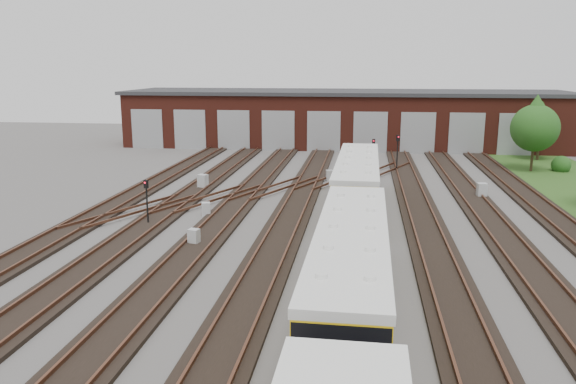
# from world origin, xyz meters

# --- Properties ---
(ground) EXTENTS (120.00, 120.00, 0.00)m
(ground) POSITION_xyz_m (0.00, 0.00, 0.00)
(ground) COLOR #4D4A47
(ground) RESTS_ON ground
(track_network) EXTENTS (30.40, 70.00, 0.33)m
(track_network) POSITION_xyz_m (-0.17, 0.59, 0.11)
(track_network) COLOR black
(track_network) RESTS_ON ground
(maintenance_shed) EXTENTS (51.00, 12.50, 6.35)m
(maintenance_shed) POSITION_xyz_m (-0.01, 39.97, 3.20)
(maintenance_shed) COLOR #531E14
(maintenance_shed) RESTS_ON ground
(metro_train) EXTENTS (2.78, 46.60, 3.01)m
(metro_train) POSITION_xyz_m (2.00, -6.80, 1.87)
(metro_train) COLOR black
(metro_train) RESTS_ON ground
(signal_mast_0) EXTENTS (0.27, 0.26, 2.72)m
(signal_mast_0) POSITION_xyz_m (-10.10, 3.62, 1.76)
(signal_mast_0) COLOR black
(signal_mast_0) RESTS_ON ground
(signal_mast_1) EXTENTS (0.23, 0.21, 2.48)m
(signal_mast_1) POSITION_xyz_m (1.82, 2.08, 1.60)
(signal_mast_1) COLOR black
(signal_mast_1) RESTS_ON ground
(signal_mast_2) EXTENTS (0.31, 0.30, 3.26)m
(signal_mast_2) POSITION_xyz_m (5.30, 22.98, 2.10)
(signal_mast_2) COLOR black
(signal_mast_2) RESTS_ON ground
(signal_mast_3) EXTENTS (0.26, 0.24, 3.18)m
(signal_mast_3) POSITION_xyz_m (3.17, 20.56, 2.04)
(signal_mast_3) COLOR black
(signal_mast_3) RESTS_ON ground
(relay_cabinet_0) EXTENTS (0.64, 0.58, 0.87)m
(relay_cabinet_0) POSITION_xyz_m (-7.29, 6.11, 0.44)
(relay_cabinet_0) COLOR #ACB0B2
(relay_cabinet_0) RESTS_ON ground
(relay_cabinet_1) EXTENTS (0.82, 0.74, 1.14)m
(relay_cabinet_1) POSITION_xyz_m (-9.68, 13.67, 0.57)
(relay_cabinet_1) COLOR #ACB0B2
(relay_cabinet_1) RESTS_ON ground
(relay_cabinet_2) EXTENTS (0.63, 0.56, 0.89)m
(relay_cabinet_2) POSITION_xyz_m (-6.28, 0.28, 0.45)
(relay_cabinet_2) COLOR #ACB0B2
(relay_cabinet_2) RESTS_ON ground
(relay_cabinet_3) EXTENTS (0.64, 0.57, 0.90)m
(relay_cabinet_3) POSITION_xyz_m (-0.34, 18.08, 0.45)
(relay_cabinet_3) COLOR #ACB0B2
(relay_cabinet_3) RESTS_ON ground
(relay_cabinet_4) EXTENTS (0.72, 0.62, 1.09)m
(relay_cabinet_4) POSITION_xyz_m (10.73, 13.45, 0.54)
(relay_cabinet_4) COLOR #ACB0B2
(relay_cabinet_4) RESTS_ON ground
(tree_0) EXTENTS (4.10, 4.10, 6.80)m
(tree_0) POSITION_xyz_m (17.12, 24.63, 4.37)
(tree_0) COLOR #302615
(tree_0) RESTS_ON ground
(tree_1) EXTENTS (3.50, 3.50, 5.81)m
(tree_1) POSITION_xyz_m (19.51, 31.22, 3.73)
(tree_1) COLOR #302615
(tree_1) RESTS_ON ground
(bush_1) EXTENTS (1.66, 1.66, 1.66)m
(bush_1) POSITION_xyz_m (19.74, 25.02, 0.83)
(bush_1) COLOR #1B4213
(bush_1) RESTS_ON ground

